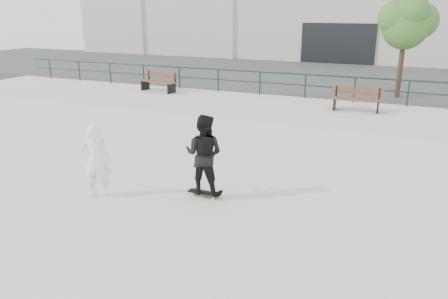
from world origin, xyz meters
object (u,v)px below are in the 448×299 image
at_px(bench_right, 357,99).
at_px(seated_skater, 96,160).
at_px(skateboard, 204,193).
at_px(tree, 407,21).
at_px(bench_left, 159,82).
at_px(standing_skater, 204,154).

relative_size(bench_right, seated_skater, 1.09).
distance_m(skateboard, seated_skater, 2.55).
distance_m(tree, seated_skater, 14.12).
distance_m(bench_right, tree, 4.56).
height_order(bench_right, skateboard, bench_right).
relative_size(tree, skateboard, 5.36).
bearing_deg(seated_skater, bench_left, -99.21).
relative_size(bench_right, standing_skater, 1.03).
height_order(bench_right, seated_skater, seated_skater).
height_order(tree, seated_skater, tree).
bearing_deg(bench_left, bench_right, 7.00).
xyz_separation_m(tree, seated_skater, (-5.70, -12.61, -2.78)).
bearing_deg(bench_right, standing_skater, -108.29).
bearing_deg(bench_right, seated_skater, -119.04).
xyz_separation_m(standing_skater, seated_skater, (-2.23, -0.96, -0.15)).
relative_size(tree, seated_skater, 2.45).
bearing_deg(bench_left, skateboard, -42.63).
distance_m(tree, standing_skater, 12.44).
relative_size(bench_left, seated_skater, 1.16).
relative_size(standing_skater, seated_skater, 1.06).
bearing_deg(skateboard, seated_skater, -156.77).
bearing_deg(skateboard, standing_skater, 44.94).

